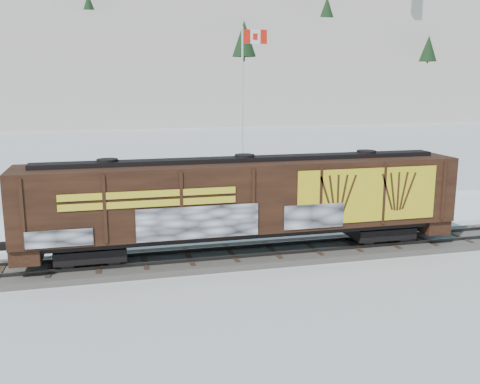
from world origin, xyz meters
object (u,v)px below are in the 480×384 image
object	(u,v)px
hopper_railcar	(245,198)
flagpole	(244,132)
car_white	(203,212)
car_dark	(384,202)
car_silver	(82,221)

from	to	relation	value
hopper_railcar	flagpole	xyz separation A→B (m)	(3.96, 15.43, 1.62)
car_white	car_dark	xyz separation A→B (m)	(11.49, -0.07, 0.01)
car_white	car_dark	bearing A→B (deg)	-70.36
car_silver	car_white	xyz separation A→B (m)	(6.68, 0.61, -0.03)
car_silver	flagpole	bearing A→B (deg)	-33.54
flagpole	car_white	bearing A→B (deg)	-117.71
car_white	hopper_railcar	bearing A→B (deg)	-152.46
hopper_railcar	car_dark	world-z (taller)	hopper_railcar
car_white	car_dark	distance (m)	11.49
flagpole	car_dark	world-z (taller)	flagpole
flagpole	car_silver	xyz separation A→B (m)	(-11.48, -9.75, -3.68)
car_dark	car_white	bearing A→B (deg)	101.32
flagpole	car_dark	bearing A→B (deg)	-54.00
hopper_railcar	flagpole	distance (m)	16.02
flagpole	car_white	world-z (taller)	flagpole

